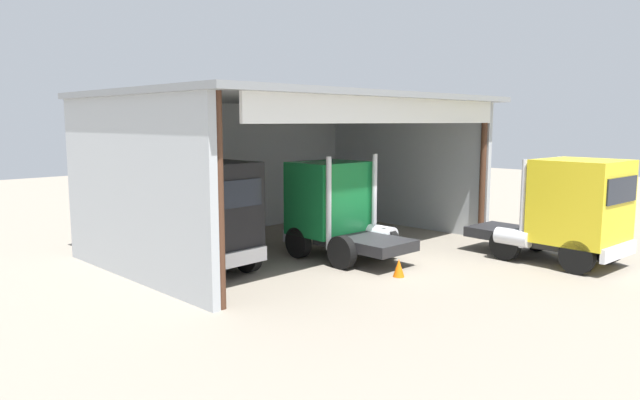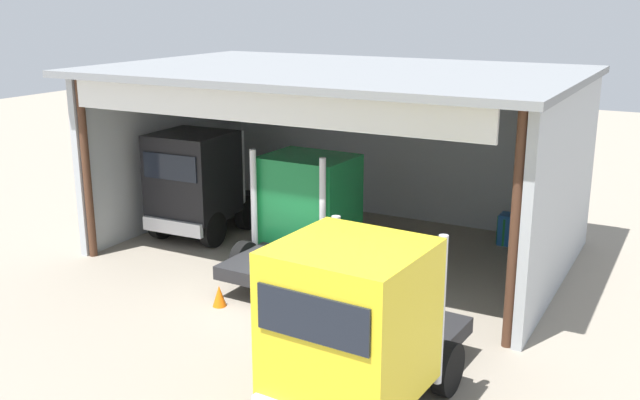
{
  "view_description": "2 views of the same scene",
  "coord_description": "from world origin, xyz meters",
  "px_view_note": "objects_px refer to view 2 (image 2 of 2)",
  "views": [
    {
      "loc": [
        -14.74,
        -11.83,
        4.74
      ],
      "look_at": [
        0.0,
        3.01,
        1.92
      ],
      "focal_mm": 32.82,
      "sensor_mm": 36.0,
      "label": 1
    },
    {
      "loc": [
        9.84,
        -15.18,
        7.61
      ],
      "look_at": [
        0.0,
        3.01,
        1.92
      ],
      "focal_mm": 40.98,
      "sensor_mm": 36.0,
      "label": 2
    }
  ],
  "objects_px": {
    "truck_green_right_bay": "(304,213)",
    "traffic_cone": "(219,296)",
    "truck_yellow_left_bay": "(357,327)",
    "oil_drum": "(506,231)",
    "tool_cart": "(514,230)",
    "truck_black_center_left_bay": "(197,182)"
  },
  "relations": [
    {
      "from": "tool_cart",
      "to": "traffic_cone",
      "type": "bearing_deg",
      "value": -122.67
    },
    {
      "from": "truck_black_center_left_bay",
      "to": "truck_green_right_bay",
      "type": "bearing_deg",
      "value": 164.86
    },
    {
      "from": "oil_drum",
      "to": "tool_cart",
      "type": "bearing_deg",
      "value": 3.16
    },
    {
      "from": "truck_black_center_left_bay",
      "to": "truck_green_right_bay",
      "type": "distance_m",
      "value": 4.76
    },
    {
      "from": "oil_drum",
      "to": "tool_cart",
      "type": "relative_size",
      "value": 0.89
    },
    {
      "from": "oil_drum",
      "to": "tool_cart",
      "type": "height_order",
      "value": "tool_cart"
    },
    {
      "from": "truck_black_center_left_bay",
      "to": "truck_yellow_left_bay",
      "type": "distance_m",
      "value": 11.89
    },
    {
      "from": "truck_black_center_left_bay",
      "to": "truck_yellow_left_bay",
      "type": "xyz_separation_m",
      "value": [
        9.33,
        -7.37,
        -0.01
      ]
    },
    {
      "from": "truck_yellow_left_bay",
      "to": "tool_cart",
      "type": "bearing_deg",
      "value": -86.94
    },
    {
      "from": "oil_drum",
      "to": "traffic_cone",
      "type": "distance_m",
      "value": 9.89
    },
    {
      "from": "truck_green_right_bay",
      "to": "tool_cart",
      "type": "distance_m",
      "value": 7.12
    },
    {
      "from": "truck_green_right_bay",
      "to": "truck_yellow_left_bay",
      "type": "relative_size",
      "value": 0.85
    },
    {
      "from": "truck_black_center_left_bay",
      "to": "tool_cart",
      "type": "relative_size",
      "value": 4.43
    },
    {
      "from": "truck_yellow_left_bay",
      "to": "traffic_cone",
      "type": "height_order",
      "value": "truck_yellow_left_bay"
    },
    {
      "from": "truck_yellow_left_bay",
      "to": "tool_cart",
      "type": "distance_m",
      "value": 11.51
    },
    {
      "from": "truck_black_center_left_bay",
      "to": "oil_drum",
      "type": "height_order",
      "value": "truck_black_center_left_bay"
    },
    {
      "from": "truck_black_center_left_bay",
      "to": "tool_cart",
      "type": "bearing_deg",
      "value": -158.83
    },
    {
      "from": "truck_black_center_left_bay",
      "to": "traffic_cone",
      "type": "bearing_deg",
      "value": 130.21
    },
    {
      "from": "tool_cart",
      "to": "truck_yellow_left_bay",
      "type": "bearing_deg",
      "value": -90.43
    },
    {
      "from": "truck_green_right_bay",
      "to": "traffic_cone",
      "type": "distance_m",
      "value": 3.67
    },
    {
      "from": "traffic_cone",
      "to": "truck_green_right_bay",
      "type": "bearing_deg",
      "value": 79.15
    },
    {
      "from": "truck_yellow_left_bay",
      "to": "truck_black_center_left_bay",
      "type": "bearing_deg",
      "value": -34.81
    }
  ]
}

